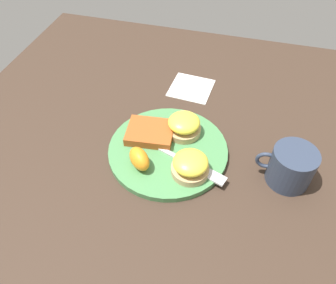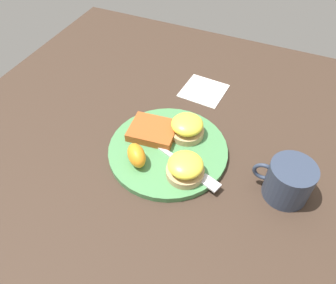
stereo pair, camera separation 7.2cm
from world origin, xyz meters
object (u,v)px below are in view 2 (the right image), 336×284
hashbrown_patty (153,131)px  orange_wedge (136,155)px  fork (185,165)px  sandwich_benedict_right (187,127)px  cup (288,181)px  sandwich_benedict_left (185,167)px

hashbrown_patty → orange_wedge: size_ratio=1.75×
orange_wedge → fork: 0.10m
sandwich_benedict_right → cup: 0.25m
cup → hashbrown_patty: bearing=-6.2°
sandwich_benedict_left → sandwich_benedict_right: 0.12m
sandwich_benedict_left → sandwich_benedict_right: (0.04, -0.11, 0.00)m
hashbrown_patty → fork: hashbrown_patty is taller
sandwich_benedict_left → cup: (-0.20, -0.05, 0.00)m
fork → sandwich_benedict_right: bearing=-70.7°
hashbrown_patty → fork: size_ratio=0.53×
sandwich_benedict_right → orange_wedge: bearing=61.0°
orange_wedge → fork: size_ratio=0.30×
fork → sandwich_benedict_left: bearing=112.1°
sandwich_benedict_right → hashbrown_patty: 0.08m
sandwich_benedict_right → fork: 0.10m
sandwich_benedict_left → orange_wedge: sandwich_benedict_left is taller
sandwich_benedict_left → sandwich_benedict_right: size_ratio=1.00×
orange_wedge → cup: bearing=-169.4°
orange_wedge → cup: size_ratio=0.51×
orange_wedge → sandwich_benedict_left: bearing=-174.3°
hashbrown_patty → orange_wedge: 0.09m
sandwich_benedict_right → orange_wedge: (0.07, 0.12, -0.00)m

